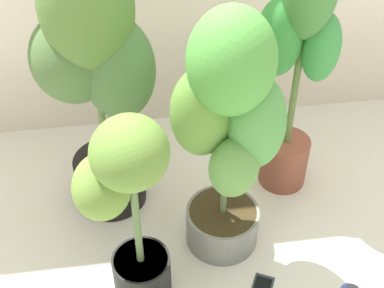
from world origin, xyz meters
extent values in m
plane|color=silver|center=(0.00, 0.00, 0.00)|extent=(8.00, 8.00, 0.00)
cylinder|color=brown|center=(0.36, 0.35, 0.11)|extent=(0.20, 0.20, 0.22)
cylinder|color=#483220|center=(0.36, 0.35, 0.21)|extent=(0.18, 0.18, 0.02)
cylinder|color=#5A7538|center=(0.36, 0.35, 0.59)|extent=(0.03, 0.03, 0.75)
ellipsoid|color=green|center=(0.28, 0.38, 0.68)|extent=(0.20, 0.19, 0.30)
ellipsoid|color=green|center=(0.42, 0.34, 0.65)|extent=(0.19, 0.19, 0.27)
cylinder|color=black|center=(-0.27, -0.12, 0.09)|extent=(0.20, 0.20, 0.17)
cylinder|color=#40361B|center=(-0.27, -0.12, 0.17)|extent=(0.18, 0.18, 0.02)
cylinder|color=#5A7647|center=(-0.27, -0.12, 0.44)|extent=(0.02, 0.02, 0.53)
ellipsoid|color=olive|center=(-0.27, -0.12, 0.65)|extent=(0.28, 0.29, 0.21)
ellipsoid|color=olive|center=(-0.36, -0.10, 0.51)|extent=(0.20, 0.22, 0.20)
cylinder|color=gray|center=(0.04, 0.07, 0.08)|extent=(0.27, 0.27, 0.15)
cylinder|color=#3B2F19|center=(0.04, 0.07, 0.15)|extent=(0.25, 0.25, 0.02)
cylinder|color=#60754B|center=(0.04, 0.07, 0.51)|extent=(0.02, 0.02, 0.72)
ellipsoid|color=#509E3F|center=(0.04, 0.07, 0.79)|extent=(0.37, 0.37, 0.34)
ellipsoid|color=#609038|center=(-0.03, 0.09, 0.60)|extent=(0.25, 0.23, 0.32)
ellipsoid|color=#539A49|center=(0.13, 0.05, 0.57)|extent=(0.26, 0.26, 0.34)
ellipsoid|color=#5F9545|center=(0.05, 0.00, 0.44)|extent=(0.23, 0.23, 0.22)
cylinder|color=black|center=(-0.36, 0.35, 0.11)|extent=(0.28, 0.28, 0.21)
cylinder|color=#443219|center=(-0.36, 0.35, 0.21)|extent=(0.25, 0.25, 0.02)
cylinder|color=#56773C|center=(-0.36, 0.35, 0.58)|extent=(0.02, 0.02, 0.73)
ellipsoid|color=#527633|center=(-0.36, 0.35, 0.85)|extent=(0.42, 0.42, 0.46)
ellipsoid|color=#496A37|center=(-0.43, 0.37, 0.66)|extent=(0.38, 0.38, 0.32)
ellipsoid|color=#456938|center=(-0.29, 0.33, 0.63)|extent=(0.34, 0.33, 0.38)
camera|label=1|loc=(-0.25, -1.18, 1.58)|focal=48.79mm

